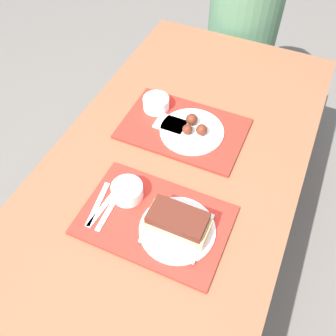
{
  "coord_description": "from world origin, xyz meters",
  "views": [
    {
      "loc": [
        0.32,
        -0.72,
        1.75
      ],
      "look_at": [
        0.0,
        -0.01,
        0.77
      ],
      "focal_mm": 40.0,
      "sensor_mm": 36.0,
      "label": 1
    }
  ],
  "objects_px": {
    "tray_near": "(155,220)",
    "bowl_coleslaw_near": "(127,190)",
    "tray_far": "(183,129)",
    "brisket_sandwich_plate": "(178,224)",
    "bowl_coleslaw_far": "(156,103)",
    "wings_plate_far": "(193,129)",
    "person_seated_across": "(245,13)"
  },
  "relations": [
    {
      "from": "tray_near",
      "to": "bowl_coleslaw_near",
      "type": "relative_size",
      "value": 4.48
    },
    {
      "from": "tray_near",
      "to": "tray_far",
      "type": "bearing_deg",
      "value": 100.05
    },
    {
      "from": "brisket_sandwich_plate",
      "to": "tray_near",
      "type": "bearing_deg",
      "value": 175.78
    },
    {
      "from": "bowl_coleslaw_far",
      "to": "wings_plate_far",
      "type": "height_order",
      "value": "wings_plate_far"
    },
    {
      "from": "brisket_sandwich_plate",
      "to": "bowl_coleslaw_far",
      "type": "bearing_deg",
      "value": 121.87
    },
    {
      "from": "tray_near",
      "to": "bowl_coleslaw_near",
      "type": "bearing_deg",
      "value": 158.68
    },
    {
      "from": "tray_far",
      "to": "bowl_coleslaw_far",
      "type": "height_order",
      "value": "bowl_coleslaw_far"
    },
    {
      "from": "tray_near",
      "to": "brisket_sandwich_plate",
      "type": "distance_m",
      "value": 0.09
    },
    {
      "from": "tray_near",
      "to": "tray_far",
      "type": "distance_m",
      "value": 0.41
    },
    {
      "from": "tray_far",
      "to": "person_seated_across",
      "type": "bearing_deg",
      "value": 91.7
    },
    {
      "from": "wings_plate_far",
      "to": "bowl_coleslaw_far",
      "type": "bearing_deg",
      "value": 160.83
    },
    {
      "from": "wings_plate_far",
      "to": "person_seated_across",
      "type": "xyz_separation_m",
      "value": [
        -0.07,
        0.91,
        -0.01
      ]
    },
    {
      "from": "brisket_sandwich_plate",
      "to": "person_seated_across",
      "type": "bearing_deg",
      "value": 97.72
    },
    {
      "from": "brisket_sandwich_plate",
      "to": "wings_plate_far",
      "type": "relative_size",
      "value": 0.98
    },
    {
      "from": "tray_near",
      "to": "bowl_coleslaw_far",
      "type": "distance_m",
      "value": 0.51
    },
    {
      "from": "tray_far",
      "to": "person_seated_across",
      "type": "relative_size",
      "value": 0.63
    },
    {
      "from": "brisket_sandwich_plate",
      "to": "tray_far",
      "type": "bearing_deg",
      "value": 110.17
    },
    {
      "from": "brisket_sandwich_plate",
      "to": "wings_plate_far",
      "type": "distance_m",
      "value": 0.42
    },
    {
      "from": "brisket_sandwich_plate",
      "to": "bowl_coleslaw_far",
      "type": "height_order",
      "value": "brisket_sandwich_plate"
    },
    {
      "from": "bowl_coleslaw_far",
      "to": "wings_plate_far",
      "type": "xyz_separation_m",
      "value": [
        0.18,
        -0.06,
        -0.02
      ]
    },
    {
      "from": "tray_far",
      "to": "wings_plate_far",
      "type": "xyz_separation_m",
      "value": [
        0.04,
        -0.01,
        0.02
      ]
    },
    {
      "from": "wings_plate_far",
      "to": "tray_far",
      "type": "bearing_deg",
      "value": 171.29
    },
    {
      "from": "tray_far",
      "to": "bowl_coleslaw_near",
      "type": "height_order",
      "value": "bowl_coleslaw_near"
    },
    {
      "from": "bowl_coleslaw_near",
      "to": "bowl_coleslaw_far",
      "type": "relative_size",
      "value": 1.0
    },
    {
      "from": "tray_near",
      "to": "bowl_coleslaw_near",
      "type": "height_order",
      "value": "bowl_coleslaw_near"
    },
    {
      "from": "tray_near",
      "to": "wings_plate_far",
      "type": "distance_m",
      "value": 0.4
    },
    {
      "from": "bowl_coleslaw_near",
      "to": "wings_plate_far",
      "type": "relative_size",
      "value": 0.43
    },
    {
      "from": "tray_near",
      "to": "brisket_sandwich_plate",
      "type": "height_order",
      "value": "brisket_sandwich_plate"
    },
    {
      "from": "tray_far",
      "to": "brisket_sandwich_plate",
      "type": "relative_size",
      "value": 1.96
    },
    {
      "from": "tray_far",
      "to": "person_seated_across",
      "type": "distance_m",
      "value": 0.9
    },
    {
      "from": "person_seated_across",
      "to": "tray_far",
      "type": "bearing_deg",
      "value": -88.3
    },
    {
      "from": "wings_plate_far",
      "to": "person_seated_across",
      "type": "bearing_deg",
      "value": 94.16
    }
  ]
}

